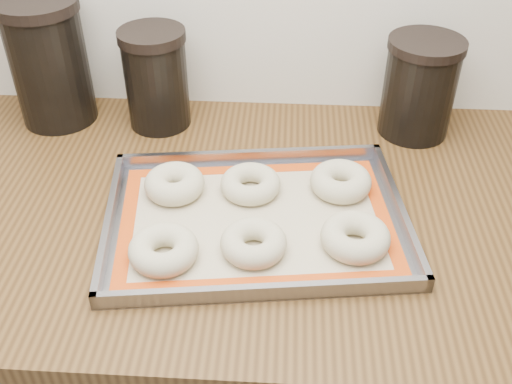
# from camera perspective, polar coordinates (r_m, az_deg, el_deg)

# --- Properties ---
(cabinet) EXTENTS (3.00, 0.65, 0.86)m
(cabinet) POSITION_cam_1_polar(r_m,az_deg,el_deg) (1.32, 2.76, -17.09)
(cabinet) COLOR #61695C
(cabinet) RESTS_ON floor
(countertop) EXTENTS (3.06, 0.68, 0.04)m
(countertop) POSITION_cam_1_polar(r_m,az_deg,el_deg) (0.99, 3.53, -1.96)
(countertop) COLOR brown
(countertop) RESTS_ON cabinet
(baking_tray) EXTENTS (0.50, 0.39, 0.03)m
(baking_tray) POSITION_cam_1_polar(r_m,az_deg,el_deg) (0.93, -0.00, -2.57)
(baking_tray) COLOR gray
(baking_tray) RESTS_ON countertop
(baking_mat) EXTENTS (0.45, 0.34, 0.00)m
(baking_mat) POSITION_cam_1_polar(r_m,az_deg,el_deg) (0.93, 0.00, -2.67)
(baking_mat) COLOR #C6B793
(baking_mat) RESTS_ON baking_tray
(bagel_front_left) EXTENTS (0.13, 0.13, 0.04)m
(bagel_front_left) POSITION_cam_1_polar(r_m,az_deg,el_deg) (0.87, -8.80, -5.44)
(bagel_front_left) COLOR beige
(bagel_front_left) RESTS_ON baking_mat
(bagel_front_mid) EXTENTS (0.11, 0.11, 0.03)m
(bagel_front_mid) POSITION_cam_1_polar(r_m,az_deg,el_deg) (0.87, -0.23, -4.86)
(bagel_front_mid) COLOR beige
(bagel_front_mid) RESTS_ON baking_mat
(bagel_front_right) EXTENTS (0.10, 0.10, 0.04)m
(bagel_front_right) POSITION_cam_1_polar(r_m,az_deg,el_deg) (0.89, 9.44, -4.26)
(bagel_front_right) COLOR beige
(bagel_front_right) RESTS_ON baking_mat
(bagel_back_left) EXTENTS (0.12, 0.12, 0.04)m
(bagel_back_left) POSITION_cam_1_polar(r_m,az_deg,el_deg) (0.98, -7.77, 0.79)
(bagel_back_left) COLOR beige
(bagel_back_left) RESTS_ON baking_mat
(bagel_back_mid) EXTENTS (0.13, 0.13, 0.03)m
(bagel_back_mid) POSITION_cam_1_polar(r_m,az_deg,el_deg) (0.98, -0.53, 0.78)
(bagel_back_mid) COLOR beige
(bagel_back_mid) RESTS_ON baking_mat
(bagel_back_right) EXTENTS (0.13, 0.13, 0.04)m
(bagel_back_right) POSITION_cam_1_polar(r_m,az_deg,el_deg) (0.99, 8.07, 1.01)
(bagel_back_right) COLOR beige
(bagel_back_right) RESTS_ON baking_mat
(canister_left) EXTENTS (0.15, 0.15, 0.24)m
(canister_left) POSITION_cam_1_polar(r_m,az_deg,el_deg) (1.20, -19.10, 11.62)
(canister_left) COLOR black
(canister_left) RESTS_ON countertop
(canister_mid) EXTENTS (0.12, 0.12, 0.19)m
(canister_mid) POSITION_cam_1_polar(r_m,az_deg,el_deg) (1.15, -9.49, 10.63)
(canister_mid) COLOR black
(canister_mid) RESTS_ON countertop
(canister_right) EXTENTS (0.14, 0.14, 0.18)m
(canister_right) POSITION_cam_1_polar(r_m,az_deg,el_deg) (1.15, 15.30, 9.61)
(canister_right) COLOR black
(canister_right) RESTS_ON countertop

